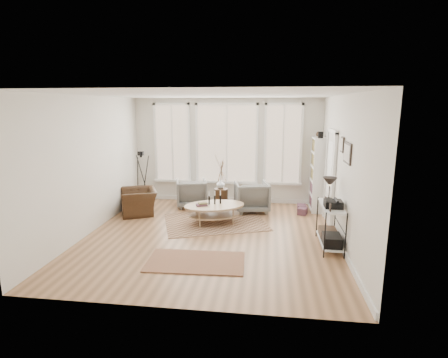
# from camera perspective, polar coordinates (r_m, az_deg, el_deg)

# --- Properties ---
(room) EXTENTS (5.50, 5.54, 2.90)m
(room) POSITION_cam_1_polar(r_m,az_deg,el_deg) (7.12, -2.03, 1.66)
(room) COLOR #A6764E
(room) RESTS_ON ground
(bay_window) EXTENTS (4.14, 0.12, 2.24)m
(bay_window) POSITION_cam_1_polar(r_m,az_deg,el_deg) (9.73, 0.43, 5.51)
(bay_window) COLOR #D1AE8C
(bay_window) RESTS_ON ground
(door) EXTENTS (0.09, 1.06, 2.22)m
(door) POSITION_cam_1_polar(r_m,az_deg,el_deg) (8.31, 16.94, 0.50)
(door) COLOR silver
(door) RESTS_ON ground
(bookcase) EXTENTS (0.31, 0.85, 2.06)m
(bookcase) POSITION_cam_1_polar(r_m,az_deg,el_deg) (9.36, 15.01, 0.81)
(bookcase) COLOR white
(bookcase) RESTS_ON ground
(low_shelf) EXTENTS (0.38, 1.08, 1.30)m
(low_shelf) POSITION_cam_1_polar(r_m,az_deg,el_deg) (7.05, 17.00, -6.65)
(low_shelf) COLOR white
(low_shelf) RESTS_ON ground
(wall_art) EXTENTS (0.04, 0.88, 0.44)m
(wall_art) POSITION_cam_1_polar(r_m,az_deg,el_deg) (6.82, 19.30, 4.37)
(wall_art) COLOR black
(wall_art) RESTS_ON ground
(rug_main) EXTENTS (2.71, 2.36, 0.01)m
(rug_main) POSITION_cam_1_polar(r_m,az_deg,el_deg) (8.29, -1.46, -7.00)
(rug_main) COLOR brown
(rug_main) RESTS_ON ground
(rug_runner) EXTENTS (1.74, 1.01, 0.01)m
(rug_runner) POSITION_cam_1_polar(r_m,az_deg,el_deg) (6.31, -4.64, -13.25)
(rug_runner) COLOR maroon
(rug_runner) RESTS_ON ground
(coffee_table) EXTENTS (1.63, 1.35, 0.65)m
(coffee_table) POSITION_cam_1_polar(r_m,az_deg,el_deg) (8.12, -1.63, -4.88)
(coffee_table) COLOR tan
(coffee_table) RESTS_ON ground
(armchair_left) EXTENTS (0.98, 1.00, 0.74)m
(armchair_left) POSITION_cam_1_polar(r_m,az_deg,el_deg) (9.52, -5.34, -2.26)
(armchair_left) COLOR slate
(armchair_left) RESTS_ON ground
(armchair_right) EXTENTS (0.99, 1.01, 0.77)m
(armchair_right) POSITION_cam_1_polar(r_m,az_deg,el_deg) (9.05, 4.52, -2.88)
(armchair_right) COLOR slate
(armchair_right) RESTS_ON ground
(side_table) EXTENTS (0.36, 0.36, 1.52)m
(side_table) POSITION_cam_1_polar(r_m,az_deg,el_deg) (9.17, -0.50, -0.45)
(side_table) COLOR #382212
(side_table) RESTS_ON ground
(vase) EXTENTS (0.26, 0.26, 0.23)m
(vase) POSITION_cam_1_polar(r_m,az_deg,el_deg) (9.27, -0.56, -0.79)
(vase) COLOR silver
(vase) RESTS_ON side_table
(accent_chair) EXTENTS (1.23, 1.17, 0.62)m
(accent_chair) POSITION_cam_1_polar(r_m,az_deg,el_deg) (9.11, -13.71, -3.58)
(accent_chair) COLOR #382212
(accent_chair) RESTS_ON ground
(tripod_camera) EXTENTS (0.52, 0.52, 1.49)m
(tripod_camera) POSITION_cam_1_polar(r_m,az_deg,el_deg) (9.76, -13.22, -0.28)
(tripod_camera) COLOR black
(tripod_camera) RESTS_ON ground
(book_stack_near) EXTENTS (0.22, 0.28, 0.18)m
(book_stack_near) POSITION_cam_1_polar(r_m,az_deg,el_deg) (9.30, 12.55, -4.64)
(book_stack_near) COLOR maroon
(book_stack_near) RESTS_ON ground
(book_stack_far) EXTENTS (0.28, 0.31, 0.17)m
(book_stack_far) POSITION_cam_1_polar(r_m,az_deg,el_deg) (9.06, 12.68, -5.13)
(book_stack_far) COLOR maroon
(book_stack_far) RESTS_ON ground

